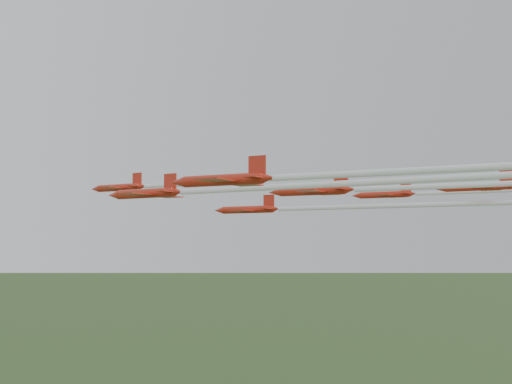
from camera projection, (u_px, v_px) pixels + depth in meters
jet_lead at (181, 184)px, 88.86m from camera, size 20.54×47.20×2.54m
jet_row2_left at (232, 189)px, 68.95m from camera, size 21.14×51.28×2.72m
jet_row2_right at (330, 207)px, 91.30m from camera, size 23.61×54.14×2.75m
jet_row3_left at (379, 173)px, 50.39m from camera, size 25.87×51.86×2.50m
jet_row3_mid at (415, 187)px, 75.26m from camera, size 25.33×51.38×2.77m
jet_row3_right at (486, 191)px, 90.26m from camera, size 23.54×53.41×2.39m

